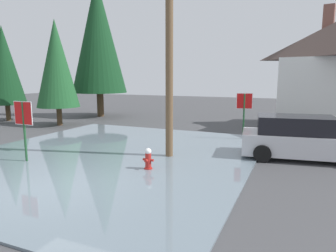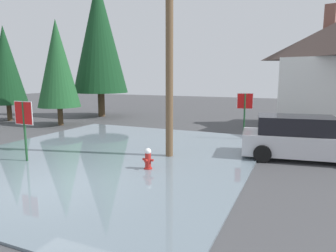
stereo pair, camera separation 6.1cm
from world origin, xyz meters
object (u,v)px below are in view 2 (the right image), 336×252
(parked_car, at_px, (302,139))
(pine_tree_short_left, at_px, (6,65))
(fire_hydrant, at_px, (148,160))
(pine_tree_tall_left, at_px, (99,36))
(stop_sign_near, at_px, (24,119))
(utility_pole, at_px, (169,51))
(pine_tree_mid_left, at_px, (57,64))
(stop_sign_far, at_px, (245,107))

(parked_car, distance_m, pine_tree_short_left, 19.47)
(fire_hydrant, relative_size, pine_tree_tall_left, 0.07)
(stop_sign_near, xyz_separation_m, fire_hydrant, (4.49, 0.89, -1.22))
(utility_pole, bearing_deg, pine_tree_mid_left, 154.93)
(stop_sign_far, xyz_separation_m, pine_tree_tall_left, (-11.84, 4.77, 4.46))
(stop_sign_near, relative_size, utility_pole, 0.29)
(pine_tree_short_left, bearing_deg, stop_sign_far, -0.67)
(stop_sign_near, xyz_separation_m, parked_car, (9.14, 4.54, -0.82))
(stop_sign_near, height_order, pine_tree_mid_left, pine_tree_mid_left)
(utility_pole, bearing_deg, pine_tree_tall_left, 136.71)
(stop_sign_far, bearing_deg, stop_sign_near, -132.35)
(utility_pole, bearing_deg, fire_hydrant, -89.43)
(stop_sign_far, distance_m, pine_tree_short_left, 16.56)
(stop_sign_far, bearing_deg, fire_hydrant, -108.01)
(parked_car, bearing_deg, pine_tree_tall_left, 152.94)
(parked_car, xyz_separation_m, pine_tree_short_left, (-19.02, 2.81, 3.08))
(utility_pole, relative_size, pine_tree_tall_left, 0.74)
(pine_tree_mid_left, distance_m, pine_tree_short_left, 4.82)
(utility_pole, relative_size, stop_sign_far, 3.34)
(fire_hydrant, xyz_separation_m, pine_tree_short_left, (-14.37, 6.46, 3.48))
(fire_hydrant, xyz_separation_m, pine_tree_mid_left, (-9.55, 6.28, 3.50))
(utility_pole, xyz_separation_m, pine_tree_short_left, (-14.35, 4.64, -0.17))
(stop_sign_far, bearing_deg, parked_car, -45.02)
(stop_sign_near, height_order, stop_sign_far, stop_sign_far)
(stop_sign_near, relative_size, pine_tree_mid_left, 0.34)
(stop_sign_near, relative_size, pine_tree_short_left, 0.34)
(parked_car, bearing_deg, stop_sign_far, 134.98)
(pine_tree_short_left, bearing_deg, fire_hydrant, -24.20)
(parked_car, relative_size, pine_tree_short_left, 0.73)
(fire_hydrant, height_order, parked_car, parked_car)
(utility_pole, distance_m, pine_tree_tall_left, 13.60)
(utility_pole, height_order, parked_car, utility_pole)
(fire_hydrant, xyz_separation_m, parked_car, (4.65, 3.65, 0.40))
(fire_hydrant, bearing_deg, pine_tree_short_left, 155.80)
(fire_hydrant, bearing_deg, stop_sign_far, 71.99)
(stop_sign_far, relative_size, pine_tree_tall_left, 0.22)
(pine_tree_tall_left, xyz_separation_m, pine_tree_mid_left, (0.25, -4.76, -2.23))
(fire_hydrant, height_order, utility_pole, utility_pole)
(fire_hydrant, distance_m, pine_tree_mid_left, 11.95)
(utility_pole, height_order, stop_sign_far, utility_pole)
(stop_sign_near, distance_m, parked_car, 10.24)
(pine_tree_mid_left, xyz_separation_m, pine_tree_short_left, (-4.82, 0.18, -0.02))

